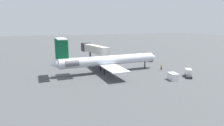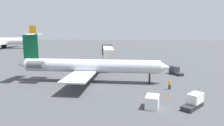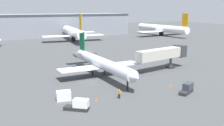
{
  "view_description": "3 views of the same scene",
  "coord_description": "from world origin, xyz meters",
  "px_view_note": "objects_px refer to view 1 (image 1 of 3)",
  "views": [
    {
      "loc": [
        -42.74,
        19.08,
        12.98
      ],
      "look_at": [
        2.67,
        1.14,
        2.79
      ],
      "focal_mm": 29.44,
      "sensor_mm": 36.0,
      "label": 1
    },
    {
      "loc": [
        -35.36,
        -8.28,
        10.32
      ],
      "look_at": [
        6.88,
        -2.42,
        3.53
      ],
      "focal_mm": 32.47,
      "sensor_mm": 36.0,
      "label": 2
    },
    {
      "loc": [
        -20.23,
        -52.69,
        16.06
      ],
      "look_at": [
        6.96,
        2.09,
        2.96
      ],
      "focal_mm": 41.1,
      "sensor_mm": 36.0,
      "label": 3
    }
  ],
  "objects_px": {
    "jet_bridge": "(93,49)",
    "baggage_tug_trailing": "(188,73)",
    "baggage_tug_lead": "(146,59)",
    "ground_crew_marshaller": "(161,67)",
    "cargo_container_uld": "(173,76)",
    "regional_jet": "(106,60)",
    "traffic_cone_mid": "(135,61)",
    "traffic_cone_near": "(169,73)"
  },
  "relations": [
    {
      "from": "jet_bridge",
      "to": "baggage_tug_trailing",
      "type": "height_order",
      "value": "jet_bridge"
    },
    {
      "from": "jet_bridge",
      "to": "baggage_tug_lead",
      "type": "bearing_deg",
      "value": -114.7
    },
    {
      "from": "ground_crew_marshaller",
      "to": "baggage_tug_lead",
      "type": "relative_size",
      "value": 0.4
    },
    {
      "from": "cargo_container_uld",
      "to": "baggage_tug_trailing",
      "type": "bearing_deg",
      "value": -80.82
    },
    {
      "from": "regional_jet",
      "to": "jet_bridge",
      "type": "distance_m",
      "value": 18.12
    },
    {
      "from": "baggage_tug_lead",
      "to": "traffic_cone_mid",
      "type": "xyz_separation_m",
      "value": [
        -0.24,
        4.63,
        -0.56
      ]
    },
    {
      "from": "jet_bridge",
      "to": "ground_crew_marshaller",
      "type": "bearing_deg",
      "value": -145.74
    },
    {
      "from": "baggage_tug_trailing",
      "to": "traffic_cone_mid",
      "type": "xyz_separation_m",
      "value": [
        21.43,
        3.61,
        -0.56
      ]
    },
    {
      "from": "cargo_container_uld",
      "to": "traffic_cone_near",
      "type": "relative_size",
      "value": 5.02
    },
    {
      "from": "baggage_tug_trailing",
      "to": "traffic_cone_mid",
      "type": "height_order",
      "value": "baggage_tug_trailing"
    },
    {
      "from": "baggage_tug_trailing",
      "to": "cargo_container_uld",
      "type": "distance_m",
      "value": 5.7
    },
    {
      "from": "regional_jet",
      "to": "baggage_tug_trailing",
      "type": "xyz_separation_m",
      "value": [
        -11.76,
        -18.11,
        -2.57
      ]
    },
    {
      "from": "baggage_tug_lead",
      "to": "cargo_container_uld",
      "type": "bearing_deg",
      "value": 163.6
    },
    {
      "from": "regional_jet",
      "to": "baggage_tug_lead",
      "type": "distance_m",
      "value": 21.69
    },
    {
      "from": "cargo_container_uld",
      "to": "traffic_cone_mid",
      "type": "relative_size",
      "value": 5.02
    },
    {
      "from": "baggage_tug_trailing",
      "to": "traffic_cone_near",
      "type": "relative_size",
      "value": 7.3
    },
    {
      "from": "traffic_cone_near",
      "to": "jet_bridge",
      "type": "bearing_deg",
      "value": 28.48
    },
    {
      "from": "cargo_container_uld",
      "to": "traffic_cone_near",
      "type": "distance_m",
      "value": 5.87
    },
    {
      "from": "jet_bridge",
      "to": "cargo_container_uld",
      "type": "relative_size",
      "value": 6.2
    },
    {
      "from": "baggage_tug_trailing",
      "to": "traffic_cone_mid",
      "type": "relative_size",
      "value": 7.3
    },
    {
      "from": "baggage_tug_trailing",
      "to": "ground_crew_marshaller",
      "type": "bearing_deg",
      "value": 13.87
    },
    {
      "from": "traffic_cone_near",
      "to": "baggage_tug_lead",
      "type": "bearing_deg",
      "value": -12.1
    },
    {
      "from": "ground_crew_marshaller",
      "to": "traffic_cone_near",
      "type": "distance_m",
      "value": 4.33
    },
    {
      "from": "regional_jet",
      "to": "traffic_cone_near",
      "type": "relative_size",
      "value": 57.29
    },
    {
      "from": "ground_crew_marshaller",
      "to": "traffic_cone_mid",
      "type": "distance_m",
      "value": 13.13
    },
    {
      "from": "jet_bridge",
      "to": "baggage_tug_lead",
      "type": "relative_size",
      "value": 4.08
    },
    {
      "from": "baggage_tug_lead",
      "to": "baggage_tug_trailing",
      "type": "relative_size",
      "value": 1.05
    },
    {
      "from": "jet_bridge",
      "to": "ground_crew_marshaller",
      "type": "height_order",
      "value": "jet_bridge"
    },
    {
      "from": "cargo_container_uld",
      "to": "traffic_cone_mid",
      "type": "xyz_separation_m",
      "value": [
        22.34,
        -2.02,
        -0.57
      ]
    },
    {
      "from": "baggage_tug_trailing",
      "to": "cargo_container_uld",
      "type": "bearing_deg",
      "value": 99.18
    },
    {
      "from": "traffic_cone_near",
      "to": "ground_crew_marshaller",
      "type": "bearing_deg",
      "value": -8.91
    },
    {
      "from": "traffic_cone_near",
      "to": "traffic_cone_mid",
      "type": "height_order",
      "value": "same"
    },
    {
      "from": "baggage_tug_lead",
      "to": "traffic_cone_near",
      "type": "bearing_deg",
      "value": 167.9
    },
    {
      "from": "regional_jet",
      "to": "traffic_cone_near",
      "type": "xyz_separation_m",
      "value": [
        -7.6,
        -15.37,
        -3.13
      ]
    },
    {
      "from": "ground_crew_marshaller",
      "to": "baggage_tug_trailing",
      "type": "height_order",
      "value": "baggage_tug_trailing"
    },
    {
      "from": "ground_crew_marshaller",
      "to": "baggage_tug_lead",
      "type": "xyz_separation_m",
      "value": [
        13.26,
        -3.09,
        -0.02
      ]
    },
    {
      "from": "ground_crew_marshaller",
      "to": "traffic_cone_mid",
      "type": "height_order",
      "value": "ground_crew_marshaller"
    },
    {
      "from": "jet_bridge",
      "to": "ground_crew_marshaller",
      "type": "distance_m",
      "value": 26.11
    },
    {
      "from": "baggage_tug_lead",
      "to": "jet_bridge",
      "type": "bearing_deg",
      "value": 65.3
    },
    {
      "from": "baggage_tug_trailing",
      "to": "baggage_tug_lead",
      "type": "bearing_deg",
      "value": -2.68
    },
    {
      "from": "regional_jet",
      "to": "ground_crew_marshaller",
      "type": "height_order",
      "value": "regional_jet"
    },
    {
      "from": "regional_jet",
      "to": "jet_bridge",
      "type": "xyz_separation_m",
      "value": [
        18.03,
        -1.47,
        0.93
      ]
    }
  ]
}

